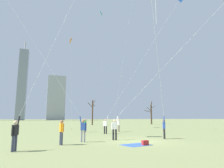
{
  "coord_description": "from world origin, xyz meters",
  "views": [
    {
      "loc": [
        -7.43,
        -14.08,
        1.77
      ],
      "look_at": [
        0.0,
        6.0,
        5.34
      ],
      "focal_mm": 32.33,
      "sensor_mm": 36.0,
      "label": 1
    }
  ],
  "objects": [
    {
      "name": "skyline_slender_spire",
      "position": [
        -17.83,
        133.99,
        23.82
      ],
      "size": [
        5.63,
        10.69,
        54.48
      ],
      "color": "gray",
      "rests_on": "ground"
    },
    {
      "name": "kite_flyer_far_back_blue",
      "position": [
        1.8,
        6.68,
        4.58
      ],
      "size": [
        9.56,
        3.8,
        17.28
      ],
      "color": "black",
      "rests_on": "ground"
    },
    {
      "name": "distant_kite_drifting_right_pink",
      "position": [
        4.85,
        10.52,
        18.56
      ],
      "size": [
        1.98,
        5.04,
        21.29
      ],
      "color": "pink",
      "rests_on": "ground"
    },
    {
      "name": "bare_tree_far_right_edge",
      "position": [
        21.17,
        33.15,
        3.02
      ],
      "size": [
        2.96,
        3.2,
        5.99
      ],
      "color": "#423326",
      "rests_on": "ground"
    },
    {
      "name": "bystander_far_off_by_trees",
      "position": [
        -5.84,
        -0.15,
        0.9
      ],
      "size": [
        0.27,
        0.5,
        1.62
      ],
      "color": "#33384C",
      "rests_on": "ground"
    },
    {
      "name": "kite_flyer_midfield_right_red",
      "position": [
        0.83,
        -0.6,
        4.08
      ],
      "size": [
        12.33,
        10.69,
        17.49
      ],
      "color": "black",
      "rests_on": "ground"
    },
    {
      "name": "kite_flyer_midfield_left_purple",
      "position": [
        -7.19,
        -1.01,
        4.67
      ],
      "size": [
        6.48,
        4.62,
        18.1
      ],
      "color": "#33384C",
      "rests_on": "ground"
    },
    {
      "name": "bare_tree_leftmost",
      "position": [
        5.09,
        33.35,
        3.25
      ],
      "size": [
        1.92,
        2.22,
        5.94
      ],
      "color": "#4C3828",
      "rests_on": "ground"
    },
    {
      "name": "picnic_spot",
      "position": [
        -0.93,
        -2.0,
        0.09
      ],
      "size": [
        2.08,
        1.79,
        0.31
      ],
      "color": "#3359B2",
      "rests_on": "ground"
    },
    {
      "name": "bystander_strolling_midfield",
      "position": [
        -1.71,
        11.12,
        0.9
      ],
      "size": [
        0.32,
        0.47,
        1.62
      ],
      "color": "#33384C",
      "rests_on": "ground"
    },
    {
      "name": "kite_flyer_midfield_center_white",
      "position": [
        2.12,
        0.06,
        3.55
      ],
      "size": [
        3.48,
        3.23,
        11.94
      ],
      "color": "black",
      "rests_on": "ground"
    },
    {
      "name": "distant_kite_drifting_left_teal",
      "position": [
        0.66,
        12.32,
        14.43
      ],
      "size": [
        2.88,
        7.6,
        16.88
      ],
      "color": "teal",
      "rests_on": "ground"
    },
    {
      "name": "ground_plane",
      "position": [
        0.0,
        0.0,
        0.0
      ],
      "size": [
        400.0,
        400.0,
        0.0
      ],
      "primitive_type": "plane",
      "color": "#848E56"
    },
    {
      "name": "kite_flyer_foreground_left_yellow",
      "position": [
        -6.41,
        2.1,
        4.83
      ],
      "size": [
        9.19,
        5.11,
        16.17
      ],
      "color": "gray",
      "rests_on": "ground"
    },
    {
      "name": "bystander_watching_nearby",
      "position": [
        2.34,
        9.89,
        0.9
      ],
      "size": [
        0.22,
        0.51,
        1.62
      ],
      "color": "#726656",
      "rests_on": "ground"
    },
    {
      "name": "skyline_tall_tower",
      "position": [
        4.77,
        134.55,
        15.43
      ],
      "size": [
        11.92,
        11.7,
        30.86
      ],
      "color": "#9EA3AD",
      "rests_on": "ground"
    },
    {
      "name": "distant_kite_high_overhead_orange",
      "position": [
        -2.52,
        20.17,
        14.42
      ],
      "size": [
        0.53,
        3.34,
        15.9
      ],
      "color": "orange",
      "rests_on": "ground"
    }
  ]
}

